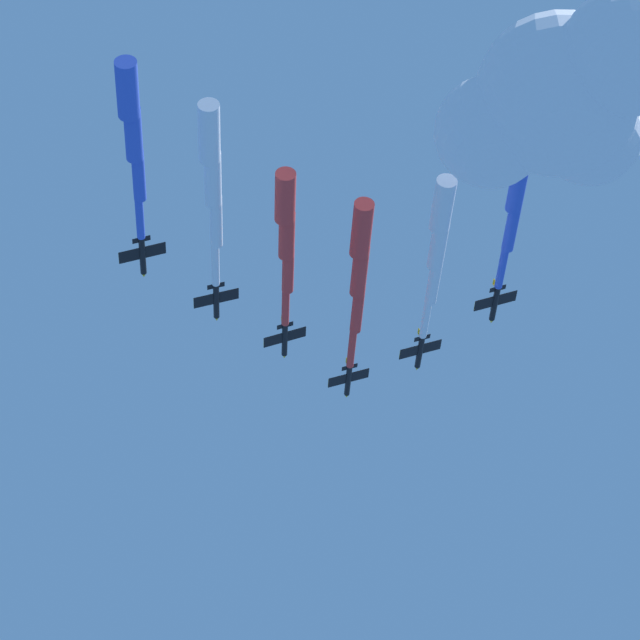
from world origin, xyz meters
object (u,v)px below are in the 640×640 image
Objects in this scene: jet_lead at (359,271)px; jet_starboard_inner at (437,246)px; jet_port_mid at (212,180)px; jet_port_outer at (133,136)px; jet_port_inner at (286,236)px; jet_starboard_mid at (517,186)px.

jet_starboard_inner is at bearing -175.44° from jet_lead.
jet_port_mid reaches higher than jet_port_outer.
jet_starboard_inner is at bearing -142.76° from jet_port_inner.
jet_lead reaches higher than jet_port_mid.
jet_lead reaches higher than jet_port_outer.
jet_port_outer is (9.87, 47.82, -1.19)m from jet_lead.
jet_starboard_mid is at bearing 174.25° from jet_starboard_inner.
jet_port_inner is at bearing -92.96° from jet_port_mid.
jet_starboard_inner is 55.26m from jet_port_outer.
jet_lead is 1.10× the size of jet_port_outer.
jet_port_inner is 33.74m from jet_port_outer.
jet_port_inner is (5.09, 14.45, 0.13)m from jet_lead.
jet_port_mid is at bearing 40.06° from jet_starboard_mid.
jet_starboard_mid is 63.59m from jet_port_outer.
jet_port_mid is 15.41m from jet_port_outer.
jet_starboard_mid is (-37.62, -13.98, 0.56)m from jet_port_inner.
jet_lead reaches higher than jet_starboard_inner.
jet_port_mid is at bearing 79.59° from jet_lead.
jet_starboard_inner is at bearing -117.39° from jet_port_outer.
jet_port_mid is at bearing 57.68° from jet_starboard_inner.
jet_port_inner is at bearing 20.39° from jet_starboard_mid.
jet_starboard_inner is 17.24m from jet_starboard_mid.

